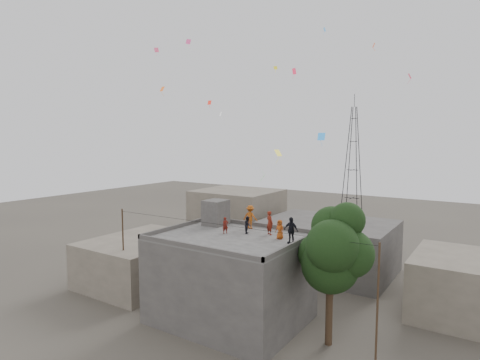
# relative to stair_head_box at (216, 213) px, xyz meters

# --- Properties ---
(ground) EXTENTS (140.00, 140.00, 0.00)m
(ground) POSITION_rel_stair_head_box_xyz_m (3.20, -2.60, -7.10)
(ground) COLOR #464039
(ground) RESTS_ON ground
(main_building) EXTENTS (10.00, 8.00, 6.10)m
(main_building) POSITION_rel_stair_head_box_xyz_m (3.20, -2.60, -4.05)
(main_building) COLOR #464441
(main_building) RESTS_ON ground
(parapet) EXTENTS (10.00, 8.00, 0.30)m
(parapet) POSITION_rel_stair_head_box_xyz_m (3.20, -2.60, -0.85)
(parapet) COLOR #464441
(parapet) RESTS_ON main_building
(stair_head_box) EXTENTS (1.60, 1.80, 2.00)m
(stair_head_box) POSITION_rel_stair_head_box_xyz_m (0.00, 0.00, 0.00)
(stair_head_box) COLOR #464441
(stair_head_box) RESTS_ON main_building
(neighbor_west) EXTENTS (8.00, 10.00, 4.00)m
(neighbor_west) POSITION_rel_stair_head_box_xyz_m (-7.80, -0.60, -5.10)
(neighbor_west) COLOR #686052
(neighbor_west) RESTS_ON ground
(neighbor_north) EXTENTS (12.00, 9.00, 5.00)m
(neighbor_north) POSITION_rel_stair_head_box_xyz_m (5.20, 11.40, -4.60)
(neighbor_north) COLOR #464441
(neighbor_north) RESTS_ON ground
(neighbor_northwest) EXTENTS (9.00, 8.00, 7.00)m
(neighbor_northwest) POSITION_rel_stair_head_box_xyz_m (-6.80, 13.40, -3.60)
(neighbor_northwest) COLOR #686052
(neighbor_northwest) RESTS_ON ground
(neighbor_east) EXTENTS (7.00, 8.00, 4.40)m
(neighbor_east) POSITION_rel_stair_head_box_xyz_m (17.20, 7.40, -4.90)
(neighbor_east) COLOR #686052
(neighbor_east) RESTS_ON ground
(tree) EXTENTS (4.90, 4.60, 9.10)m
(tree) POSITION_rel_stair_head_box_xyz_m (10.57, -2.00, -1.00)
(tree) COLOR black
(tree) RESTS_ON ground
(utility_line) EXTENTS (20.12, 0.62, 7.40)m
(utility_line) POSITION_rel_stair_head_box_xyz_m (3.70, -3.85, -3.27)
(utility_line) COLOR black
(utility_line) RESTS_ON ground
(transmission_tower) EXTENTS (2.97, 2.97, 20.01)m
(transmission_tower) POSITION_rel_stair_head_box_xyz_m (-0.80, 37.40, 1.97)
(transmission_tower) COLOR black
(transmission_tower) RESTS_ON ground
(person_red_adult) EXTENTS (0.75, 0.65, 1.72)m
(person_red_adult) POSITION_rel_stair_head_box_xyz_m (5.24, -0.55, -0.14)
(person_red_adult) COLOR maroon
(person_red_adult) RESTS_ON main_building
(person_orange_child) EXTENTS (0.70, 0.50, 1.33)m
(person_orange_child) POSITION_rel_stair_head_box_xyz_m (6.42, -1.25, -0.33)
(person_orange_child) COLOR #AF4814
(person_orange_child) RESTS_ON main_building
(person_dark_child) EXTENTS (0.69, 0.76, 1.26)m
(person_dark_child) POSITION_rel_stair_head_box_xyz_m (3.73, -1.11, -0.37)
(person_dark_child) COLOR black
(person_dark_child) RESTS_ON main_building
(person_dark_adult) EXTENTS (1.07, 0.53, 1.76)m
(person_dark_adult) POSITION_rel_stair_head_box_xyz_m (7.60, -1.95, -0.12)
(person_dark_adult) COLOR black
(person_dark_adult) RESTS_ON main_building
(person_orange_adult) EXTENTS (1.23, 0.80, 1.80)m
(person_orange_adult) POSITION_rel_stair_head_box_xyz_m (3.01, 0.40, -0.10)
(person_orange_adult) COLOR #A74C13
(person_orange_adult) RESTS_ON main_building
(person_red_child) EXTENTS (0.48, 0.52, 1.20)m
(person_red_child) POSITION_rel_stair_head_box_xyz_m (2.36, -2.00, -0.40)
(person_red_child) COLOR #62160F
(person_red_child) RESTS_ON main_building
(kites) EXTENTS (20.83, 14.40, 12.92)m
(kites) POSITION_rel_stair_head_box_xyz_m (2.45, 3.87, 9.39)
(kites) COLOR red
(kites) RESTS_ON ground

